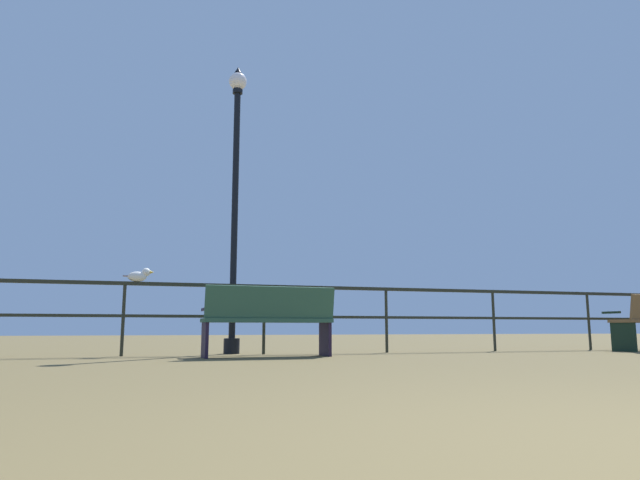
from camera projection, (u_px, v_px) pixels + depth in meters
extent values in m
cube|color=#25281D|center=(265.00, 286.00, 8.12)|extent=(22.82, 0.05, 0.05)
cube|color=#25281D|center=(264.00, 317.00, 8.06)|extent=(22.82, 0.04, 0.04)
cylinder|color=#25281D|center=(123.00, 319.00, 7.48)|extent=(0.04, 0.04, 0.96)
cylinder|color=#25281D|center=(264.00, 320.00, 8.05)|extent=(0.04, 0.04, 0.96)
cylinder|color=#25281D|center=(386.00, 321.00, 8.61)|extent=(0.04, 0.04, 0.96)
cylinder|color=#25281D|center=(494.00, 321.00, 9.18)|extent=(0.04, 0.04, 0.96)
cylinder|color=#25281D|center=(589.00, 321.00, 9.74)|extent=(0.04, 0.04, 0.96)
cube|color=#2B513E|center=(267.00, 321.00, 7.31)|extent=(1.68, 0.49, 0.05)
cube|color=#2B513E|center=(271.00, 303.00, 7.15)|extent=(1.67, 0.16, 0.43)
cube|color=black|center=(325.00, 338.00, 7.52)|extent=(0.05, 0.40, 0.46)
cube|color=black|center=(321.00, 311.00, 7.74)|extent=(0.04, 0.31, 0.04)
cube|color=black|center=(205.00, 339.00, 7.02)|extent=(0.05, 0.40, 0.46)
cube|color=black|center=(204.00, 309.00, 7.24)|extent=(0.04, 0.31, 0.04)
cube|color=black|center=(623.00, 336.00, 8.95)|extent=(0.06, 0.46, 0.48)
cube|color=black|center=(611.00, 312.00, 9.20)|extent=(0.05, 0.36, 0.04)
cylinder|color=black|center=(232.00, 346.00, 8.14)|extent=(0.23, 0.23, 0.22)
cylinder|color=black|center=(235.00, 212.00, 8.45)|extent=(0.10, 0.10, 3.74)
cylinder|color=black|center=(238.00, 92.00, 8.74)|extent=(0.15, 0.15, 0.06)
sphere|color=white|center=(238.00, 81.00, 8.76)|extent=(0.28, 0.28, 0.28)
cone|color=black|center=(238.00, 70.00, 8.79)|extent=(0.11, 0.11, 0.10)
ellipsoid|color=white|center=(137.00, 277.00, 7.62)|extent=(0.28, 0.19, 0.14)
ellipsoid|color=gray|center=(137.00, 275.00, 7.62)|extent=(0.24, 0.15, 0.05)
sphere|color=white|center=(146.00, 272.00, 7.64)|extent=(0.11, 0.11, 0.11)
cone|color=gold|center=(152.00, 272.00, 7.65)|extent=(0.06, 0.05, 0.05)
cube|color=gray|center=(127.00, 276.00, 7.60)|extent=(0.10, 0.08, 0.02)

